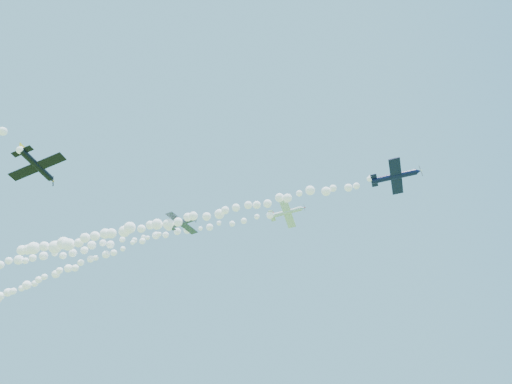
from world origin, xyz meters
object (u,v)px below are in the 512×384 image
(plane_white, at_px, (287,212))
(plane_grey, at_px, (182,223))
(plane_navy, at_px, (396,176))
(plane_black, at_px, (37,166))

(plane_white, height_order, plane_grey, plane_white)
(plane_grey, bearing_deg, plane_white, 31.54)
(plane_navy, xyz_separation_m, plane_black, (-38.85, -29.85, -11.83))
(plane_white, relative_size, plane_black, 1.17)
(plane_black, bearing_deg, plane_white, -32.21)
(plane_white, bearing_deg, plane_grey, -164.09)
(plane_navy, bearing_deg, plane_black, -144.01)
(plane_white, xyz_separation_m, plane_navy, (19.85, -7.51, -3.10))
(plane_white, distance_m, plane_black, 44.50)
(plane_grey, bearing_deg, plane_black, -78.19)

